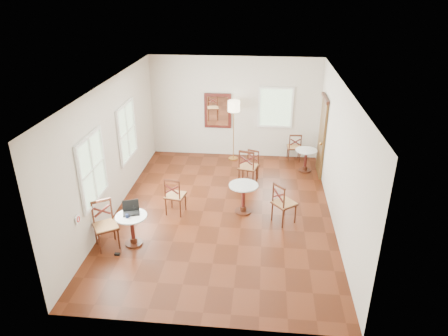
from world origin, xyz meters
name	(u,v)px	position (x,y,z in m)	size (l,w,h in m)	color
ground	(223,212)	(0.00, 0.00, 0.00)	(7.00, 7.00, 0.00)	#52200E
room_shell	(221,132)	(-0.06, 0.27, 1.89)	(5.02, 7.02, 3.01)	beige
cafe_table_near	(132,227)	(-1.69, -1.44, 0.42)	(0.64, 0.64, 0.67)	#441E11
cafe_table_mid	(243,195)	(0.47, 0.06, 0.44)	(0.67, 0.67, 0.71)	#441E11
cafe_table_back	(306,158)	(2.09, 2.50, 0.40)	(0.61, 0.61, 0.64)	#441E11
chair_near_a	(175,195)	(-1.09, -0.14, 0.46)	(0.49, 0.49, 0.93)	#441E11
chair_near_b	(105,225)	(-2.20, -1.55, 0.49)	(0.63, 0.63, 0.99)	#441E11
chair_mid_a	(248,167)	(0.51, 1.51, 0.50)	(0.55, 0.55, 1.01)	#441E11
chair_mid_b	(283,203)	(1.37, -0.29, 0.48)	(0.63, 0.63, 0.97)	#441E11
chair_back_a	(294,147)	(1.80, 3.20, 0.44)	(0.43, 0.43, 0.87)	#441E11
chair_back_b	(251,166)	(0.58, 1.79, 0.41)	(0.50, 0.50, 0.82)	#441E11
floor_lamp	(234,110)	(0.00, 3.15, 1.53)	(0.35, 0.35, 1.80)	#BF8C3F
laptop	(131,210)	(-1.73, -1.31, 0.73)	(0.40, 0.36, 0.23)	black
mouse	(132,215)	(-1.67, -1.44, 0.69)	(0.09, 0.06, 0.03)	black
navy_mug	(127,216)	(-1.74, -1.52, 0.71)	(0.10, 0.06, 0.08)	black
water_glass	(135,208)	(-1.68, -1.24, 0.73)	(0.07, 0.07, 0.11)	white
power_adapter	(117,254)	(-1.91, -1.85, 0.02)	(0.11, 0.06, 0.04)	black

